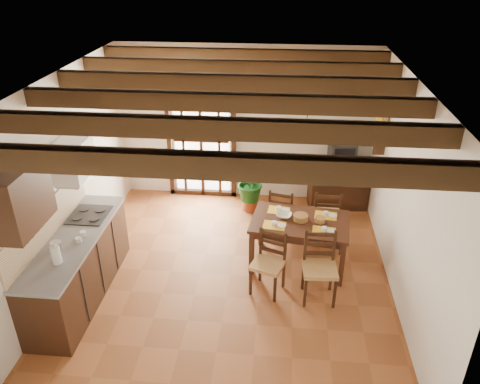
# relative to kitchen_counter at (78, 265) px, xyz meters

# --- Properties ---
(ground_plane) EXTENTS (5.00, 5.00, 0.00)m
(ground_plane) POSITION_rel_kitchen_counter_xyz_m (1.96, 0.60, -0.47)
(ground_plane) COLOR brown
(room_shell) EXTENTS (4.52, 5.02, 2.81)m
(room_shell) POSITION_rel_kitchen_counter_xyz_m (1.96, 0.60, 1.34)
(room_shell) COLOR silver
(room_shell) RESTS_ON ground_plane
(ceiling_beams) EXTENTS (4.50, 4.34, 0.20)m
(ceiling_beams) POSITION_rel_kitchen_counter_xyz_m (1.96, 0.60, 2.22)
(ceiling_beams) COLOR black
(ceiling_beams) RESTS_ON room_shell
(french_door) EXTENTS (1.26, 0.11, 2.32)m
(french_door) POSITION_rel_kitchen_counter_xyz_m (1.16, 3.05, 0.70)
(french_door) COLOR white
(french_door) RESTS_ON ground_plane
(kitchen_counter) EXTENTS (0.64, 2.25, 1.38)m
(kitchen_counter) POSITION_rel_kitchen_counter_xyz_m (0.00, 0.00, 0.00)
(kitchen_counter) COLOR black
(kitchen_counter) RESTS_ON ground_plane
(upper_cabinet) EXTENTS (0.35, 0.80, 0.70)m
(upper_cabinet) POSITION_rel_kitchen_counter_xyz_m (-0.12, -0.70, 1.38)
(upper_cabinet) COLOR black
(upper_cabinet) RESTS_ON room_shell
(range_hood) EXTENTS (0.38, 0.60, 0.54)m
(range_hood) POSITION_rel_kitchen_counter_xyz_m (-0.09, 0.55, 1.26)
(range_hood) COLOR white
(range_hood) RESTS_ON room_shell
(counter_items) EXTENTS (0.50, 1.43, 0.25)m
(counter_items) POSITION_rel_kitchen_counter_xyz_m (0.00, 0.09, 0.49)
(counter_items) COLOR black
(counter_items) RESTS_ON kitchen_counter
(dining_table) EXTENTS (1.47, 1.05, 0.75)m
(dining_table) POSITION_rel_kitchen_counter_xyz_m (2.92, 0.98, 0.18)
(dining_table) COLOR #3B1E13
(dining_table) RESTS_ON ground_plane
(chair_near_left) EXTENTS (0.52, 0.50, 0.89)m
(chair_near_left) POSITION_rel_kitchen_counter_xyz_m (2.50, 0.32, -0.20)
(chair_near_left) COLOR tan
(chair_near_left) RESTS_ON ground_plane
(chair_near_right) EXTENTS (0.46, 0.44, 0.96)m
(chair_near_right) POSITION_rel_kitchen_counter_xyz_m (3.18, 0.24, -0.17)
(chair_near_right) COLOR tan
(chair_near_right) RESTS_ON ground_plane
(chair_far_left) EXTENTS (0.48, 0.46, 0.88)m
(chair_far_left) POSITION_rel_kitchen_counter_xyz_m (2.67, 1.72, -0.20)
(chair_far_left) COLOR tan
(chair_far_left) RESTS_ON ground_plane
(chair_far_right) EXTENTS (0.44, 0.42, 0.95)m
(chair_far_right) POSITION_rel_kitchen_counter_xyz_m (3.35, 1.63, -0.18)
(chair_far_right) COLOR tan
(chair_far_right) RESTS_ON ground_plane
(table_setting) EXTENTS (1.00, 0.67, 0.09)m
(table_setting) POSITION_rel_kitchen_counter_xyz_m (2.92, 0.98, 0.30)
(table_setting) COLOR yellow
(table_setting) RESTS_ON dining_table
(table_bowl) EXTENTS (0.25, 0.25, 0.05)m
(table_bowl) POSITION_rel_kitchen_counter_xyz_m (2.69, 1.05, 0.30)
(table_bowl) COLOR white
(table_bowl) RESTS_ON dining_table
(sideboard) EXTENTS (1.07, 0.58, 0.87)m
(sideboard) POSITION_rel_kitchen_counter_xyz_m (3.66, 2.83, -0.04)
(sideboard) COLOR black
(sideboard) RESTS_ON ground_plane
(crt_tv) EXTENTS (0.48, 0.45, 0.37)m
(crt_tv) POSITION_rel_kitchen_counter_xyz_m (3.66, 2.82, 0.59)
(crt_tv) COLOR black
(crt_tv) RESTS_ON sideboard
(fuse_box) EXTENTS (0.25, 0.03, 0.32)m
(fuse_box) POSITION_rel_kitchen_counter_xyz_m (3.46, 3.08, 1.28)
(fuse_box) COLOR white
(fuse_box) RESTS_ON room_shell
(plant_pot) EXTENTS (0.33, 0.33, 0.20)m
(plant_pot) POSITION_rel_kitchen_counter_xyz_m (2.12, 2.55, -0.36)
(plant_pot) COLOR maroon
(plant_pot) RESTS_ON ground_plane
(potted_plant) EXTENTS (1.72, 1.47, 1.90)m
(potted_plant) POSITION_rel_kitchen_counter_xyz_m (2.12, 2.55, 0.10)
(potted_plant) COLOR #144C19
(potted_plant) RESTS_ON ground_plane
(wall_shelf) EXTENTS (0.20, 0.42, 0.20)m
(wall_shelf) POSITION_rel_kitchen_counter_xyz_m (4.10, 2.20, 1.04)
(wall_shelf) COLOR black
(wall_shelf) RESTS_ON room_shell
(shelf_vase) EXTENTS (0.15, 0.15, 0.15)m
(shelf_vase) POSITION_rel_kitchen_counter_xyz_m (4.10, 2.20, 1.18)
(shelf_vase) COLOR #B2BFB2
(shelf_vase) RESTS_ON wall_shelf
(shelf_flowers) EXTENTS (0.14, 0.14, 0.36)m
(shelf_flowers) POSITION_rel_kitchen_counter_xyz_m (4.10, 2.20, 1.38)
(shelf_flowers) COLOR yellow
(shelf_flowers) RESTS_ON shelf_vase
(framed_picture) EXTENTS (0.03, 0.32, 0.32)m
(framed_picture) POSITION_rel_kitchen_counter_xyz_m (4.18, 2.20, 1.58)
(framed_picture) COLOR brown
(framed_picture) RESTS_ON room_shell
(pendant_lamp) EXTENTS (0.36, 0.36, 0.84)m
(pendant_lamp) POSITION_rel_kitchen_counter_xyz_m (2.92, 1.08, 1.60)
(pendant_lamp) COLOR black
(pendant_lamp) RESTS_ON room_shell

